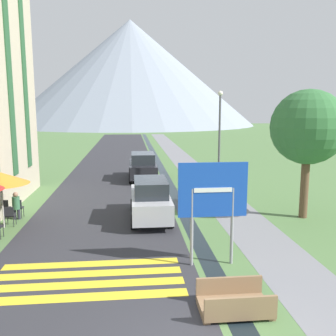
{
  "coord_description": "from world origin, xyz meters",
  "views": [
    {
      "loc": [
        -1.24,
        -6.73,
        4.91
      ],
      "look_at": [
        0.46,
        10.0,
        2.14
      ],
      "focal_mm": 40.0,
      "sensor_mm": 36.0,
      "label": 1
    }
  ],
  "objects_px": {
    "footbridge": "(234,303)",
    "cafe_chair_far_right": "(18,207)",
    "cafe_chair_far_left": "(5,207)",
    "streetlamp": "(219,134)",
    "road_sign": "(213,198)",
    "parked_car_near": "(150,199)",
    "parked_car_far": "(143,166)",
    "person_seated_far": "(16,204)",
    "cafe_chair_middle": "(9,214)",
    "tree_by_path": "(308,128)",
    "cafe_umbrella_middle_orange": "(1,178)"
  },
  "relations": [
    {
      "from": "footbridge",
      "to": "cafe_chair_far_right",
      "type": "xyz_separation_m",
      "value": [
        -7.45,
        8.49,
        0.29
      ]
    },
    {
      "from": "cafe_chair_far_right",
      "to": "cafe_chair_far_left",
      "type": "xyz_separation_m",
      "value": [
        -0.57,
        0.03,
        0.0
      ]
    },
    {
      "from": "streetlamp",
      "to": "cafe_chair_far_left",
      "type": "bearing_deg",
      "value": -158.69
    },
    {
      "from": "road_sign",
      "to": "parked_car_near",
      "type": "relative_size",
      "value": 0.77
    },
    {
      "from": "parked_car_far",
      "to": "person_seated_far",
      "type": "height_order",
      "value": "parked_car_far"
    },
    {
      "from": "parked_car_far",
      "to": "cafe_chair_middle",
      "type": "height_order",
      "value": "parked_car_far"
    },
    {
      "from": "road_sign",
      "to": "cafe_chair_middle",
      "type": "bearing_deg",
      "value": 148.69
    },
    {
      "from": "streetlamp",
      "to": "tree_by_path",
      "type": "relative_size",
      "value": 1.02
    },
    {
      "from": "cafe_chair_far_left",
      "to": "person_seated_far",
      "type": "height_order",
      "value": "person_seated_far"
    },
    {
      "from": "footbridge",
      "to": "parked_car_far",
      "type": "distance_m",
      "value": 17.02
    },
    {
      "from": "footbridge",
      "to": "cafe_chair_far_right",
      "type": "relative_size",
      "value": 2.0
    },
    {
      "from": "footbridge",
      "to": "streetlamp",
      "type": "bearing_deg",
      "value": 78.34
    },
    {
      "from": "road_sign",
      "to": "tree_by_path",
      "type": "distance_m",
      "value": 7.14
    },
    {
      "from": "cafe_chair_middle",
      "to": "cafe_chair_far_left",
      "type": "xyz_separation_m",
      "value": [
        -0.58,
        1.2,
        0.0
      ]
    },
    {
      "from": "parked_car_near",
      "to": "road_sign",
      "type": "bearing_deg",
      "value": -71.63
    },
    {
      "from": "cafe_chair_far_left",
      "to": "cafe_chair_far_right",
      "type": "bearing_deg",
      "value": 13.36
    },
    {
      "from": "cafe_chair_far_left",
      "to": "tree_by_path",
      "type": "distance_m",
      "value": 13.74
    },
    {
      "from": "footbridge",
      "to": "road_sign",
      "type": "bearing_deg",
      "value": 89.14
    },
    {
      "from": "cafe_chair_middle",
      "to": "streetlamp",
      "type": "xyz_separation_m",
      "value": [
        10.06,
        5.35,
        2.86
      ]
    },
    {
      "from": "streetlamp",
      "to": "footbridge",
      "type": "bearing_deg",
      "value": -101.66
    },
    {
      "from": "road_sign",
      "to": "cafe_chair_middle",
      "type": "distance_m",
      "value": 8.92
    },
    {
      "from": "cafe_chair_far_right",
      "to": "cafe_chair_far_left",
      "type": "distance_m",
      "value": 0.58
    },
    {
      "from": "cafe_chair_far_right",
      "to": "tree_by_path",
      "type": "height_order",
      "value": "tree_by_path"
    },
    {
      "from": "road_sign",
      "to": "parked_car_near",
      "type": "height_order",
      "value": "road_sign"
    },
    {
      "from": "cafe_chair_middle",
      "to": "cafe_umbrella_middle_orange",
      "type": "distance_m",
      "value": 1.57
    },
    {
      "from": "road_sign",
      "to": "footbridge",
      "type": "bearing_deg",
      "value": -90.86
    },
    {
      "from": "cafe_umbrella_middle_orange",
      "to": "parked_car_far",
      "type": "bearing_deg",
      "value": 58.24
    },
    {
      "from": "footbridge",
      "to": "cafe_chair_far_left",
      "type": "relative_size",
      "value": 2.0
    },
    {
      "from": "cafe_chair_far_right",
      "to": "streetlamp",
      "type": "distance_m",
      "value": 11.27
    },
    {
      "from": "streetlamp",
      "to": "tree_by_path",
      "type": "distance_m",
      "value": 5.97
    },
    {
      "from": "cafe_chair_far_left",
      "to": "cafe_umbrella_middle_orange",
      "type": "height_order",
      "value": "cafe_umbrella_middle_orange"
    },
    {
      "from": "footbridge",
      "to": "streetlamp",
      "type": "height_order",
      "value": "streetlamp"
    },
    {
      "from": "footbridge",
      "to": "tree_by_path",
      "type": "bearing_deg",
      "value": 54.6
    },
    {
      "from": "streetlamp",
      "to": "cafe_umbrella_middle_orange",
      "type": "bearing_deg",
      "value": -151.89
    },
    {
      "from": "cafe_chair_middle",
      "to": "streetlamp",
      "type": "bearing_deg",
      "value": 2.42
    },
    {
      "from": "cafe_chair_far_left",
      "to": "tree_by_path",
      "type": "height_order",
      "value": "tree_by_path"
    },
    {
      "from": "cafe_chair_middle",
      "to": "parked_car_far",
      "type": "bearing_deg",
      "value": 33.18
    },
    {
      "from": "cafe_umbrella_middle_orange",
      "to": "person_seated_far",
      "type": "bearing_deg",
      "value": 80.66
    },
    {
      "from": "person_seated_far",
      "to": "tree_by_path",
      "type": "xyz_separation_m",
      "value": [
        12.67,
        -0.99,
        3.33
      ]
    },
    {
      "from": "parked_car_far",
      "to": "person_seated_far",
      "type": "bearing_deg",
      "value": -124.17
    },
    {
      "from": "parked_car_far",
      "to": "parked_car_near",
      "type": "bearing_deg",
      "value": -89.89
    },
    {
      "from": "parked_car_near",
      "to": "parked_car_far",
      "type": "bearing_deg",
      "value": 90.11
    },
    {
      "from": "road_sign",
      "to": "tree_by_path",
      "type": "xyz_separation_m",
      "value": [
        5.16,
        4.56,
        1.85
      ]
    },
    {
      "from": "footbridge",
      "to": "cafe_umbrella_middle_orange",
      "type": "height_order",
      "value": "cafe_umbrella_middle_orange"
    },
    {
      "from": "person_seated_far",
      "to": "tree_by_path",
      "type": "relative_size",
      "value": 0.22
    },
    {
      "from": "cafe_chair_far_right",
      "to": "road_sign",
      "type": "bearing_deg",
      "value": -12.41
    },
    {
      "from": "footbridge",
      "to": "parked_car_far",
      "type": "xyz_separation_m",
      "value": [
        -1.62,
        16.93,
        0.68
      ]
    },
    {
      "from": "person_seated_far",
      "to": "cafe_chair_middle",
      "type": "bearing_deg",
      "value": -89.16
    },
    {
      "from": "cafe_chair_far_right",
      "to": "parked_car_far",
      "type": "bearing_deg",
      "value": 80.34
    },
    {
      "from": "cafe_chair_middle",
      "to": "cafe_umbrella_middle_orange",
      "type": "height_order",
      "value": "cafe_umbrella_middle_orange"
    }
  ]
}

